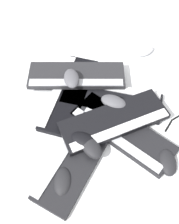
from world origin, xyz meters
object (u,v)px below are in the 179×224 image
(mouse_5, at_px, (167,162))
(mouse_3, at_px, (91,147))
(keyboard_1, at_px, (122,131))
(mouse_0, at_px, (72,78))
(mouse_1, at_px, (84,141))
(mouse_4, at_px, (144,50))
(keyboard_5, at_px, (77,76))
(keyboard_0, at_px, (77,156))
(mouse_6, at_px, (64,182))
(keyboard_2, at_px, (111,99))
(keyboard_4, at_px, (115,121))
(keyboard_3, at_px, (69,93))
(mouse_2, at_px, (113,102))

(mouse_5, bearing_deg, mouse_3, 80.48)
(keyboard_1, distance_m, mouse_3, 0.16)
(mouse_0, bearing_deg, mouse_1, 0.23)
(mouse_4, bearing_deg, keyboard_5, 178.79)
(mouse_1, bearing_deg, mouse_5, 13.04)
(mouse_0, bearing_deg, keyboard_0, -5.57)
(mouse_0, bearing_deg, mouse_6, -12.87)
(keyboard_5, bearing_deg, keyboard_0, 34.90)
(mouse_0, relative_size, mouse_1, 1.00)
(mouse_3, height_order, mouse_5, mouse_3)
(keyboard_0, relative_size, keyboard_1, 0.99)
(mouse_1, height_order, mouse_5, mouse_1)
(keyboard_0, height_order, keyboard_2, same)
(keyboard_4, height_order, mouse_1, mouse_1)
(keyboard_1, bearing_deg, mouse_4, -164.05)
(keyboard_3, relative_size, mouse_3, 4.22)
(mouse_0, relative_size, mouse_5, 1.00)
(keyboard_0, relative_size, keyboard_5, 1.00)
(keyboard_4, height_order, mouse_6, keyboard_4)
(keyboard_0, height_order, mouse_5, mouse_5)
(keyboard_5, distance_m, mouse_5, 0.54)
(mouse_0, distance_m, mouse_5, 0.52)
(keyboard_2, bearing_deg, mouse_6, 6.15)
(mouse_2, xyz_separation_m, mouse_6, (0.39, 0.02, -0.03))
(keyboard_3, relative_size, mouse_1, 4.22)
(keyboard_5, xyz_separation_m, mouse_4, (-0.35, 0.18, -0.02))
(keyboard_5, xyz_separation_m, mouse_2, (0.04, 0.22, 0.01))
(keyboard_1, xyz_separation_m, mouse_5, (0.03, 0.21, 0.01))
(keyboard_1, bearing_deg, mouse_2, -131.90)
(keyboard_2, distance_m, mouse_4, 0.36)
(keyboard_0, distance_m, mouse_1, 0.07)
(mouse_2, xyz_separation_m, mouse_3, (0.23, 0.03, 0.00))
(mouse_2, bearing_deg, mouse_4, -93.06)
(keyboard_2, height_order, keyboard_3, same)
(keyboard_1, distance_m, mouse_5, 0.21)
(keyboard_0, bearing_deg, mouse_0, -141.64)
(keyboard_2, bearing_deg, mouse_2, 38.34)
(keyboard_4, bearing_deg, mouse_4, -168.95)
(keyboard_0, bearing_deg, mouse_3, 145.20)
(keyboard_2, xyz_separation_m, mouse_3, (0.26, 0.06, 0.04))
(keyboard_1, distance_m, mouse_0, 0.32)
(mouse_0, bearing_deg, keyboard_5, 147.84)
(mouse_4, height_order, mouse_6, same)
(keyboard_5, xyz_separation_m, mouse_5, (0.16, 0.52, -0.02))
(keyboard_1, bearing_deg, keyboard_4, -100.22)
(mouse_5, distance_m, mouse_6, 0.39)
(mouse_3, bearing_deg, keyboard_5, -23.14)
(mouse_0, relative_size, mouse_6, 1.00)
(mouse_0, height_order, mouse_6, mouse_0)
(mouse_2, distance_m, mouse_6, 0.39)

